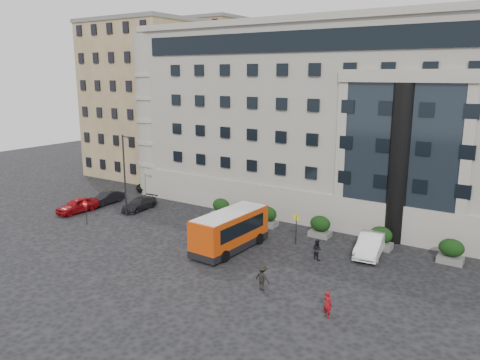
# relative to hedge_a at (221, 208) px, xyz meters

# --- Properties ---
(ground) EXTENTS (120.00, 120.00, 0.00)m
(ground) POSITION_rel_hedge_a_xyz_m (4.00, -7.80, -0.93)
(ground) COLOR black
(ground) RESTS_ON ground
(civic_building) EXTENTS (44.00, 24.00, 18.00)m
(civic_building) POSITION_rel_hedge_a_xyz_m (10.00, 14.20, 8.07)
(civic_building) COLOR gray
(civic_building) RESTS_ON ground
(entrance_column) EXTENTS (1.80, 1.80, 13.00)m
(entrance_column) POSITION_rel_hedge_a_xyz_m (16.00, 2.50, 5.57)
(entrance_column) COLOR black
(entrance_column) RESTS_ON ground
(apartment_near) EXTENTS (14.00, 14.00, 20.00)m
(apartment_near) POSITION_rel_hedge_a_xyz_m (-20.00, 12.20, 9.07)
(apartment_near) COLOR olive
(apartment_near) RESTS_ON ground
(apartment_far) EXTENTS (13.00, 13.00, 22.00)m
(apartment_far) POSITION_rel_hedge_a_xyz_m (-23.00, 30.20, 10.07)
(apartment_far) COLOR #85704D
(apartment_far) RESTS_ON ground
(hedge_a) EXTENTS (1.80, 1.26, 1.84)m
(hedge_a) POSITION_rel_hedge_a_xyz_m (0.00, 0.00, 0.00)
(hedge_a) COLOR #5B5B58
(hedge_a) RESTS_ON ground
(hedge_b) EXTENTS (1.80, 1.26, 1.84)m
(hedge_b) POSITION_rel_hedge_a_xyz_m (5.20, 0.00, 0.00)
(hedge_b) COLOR #5B5B58
(hedge_b) RESTS_ON ground
(hedge_c) EXTENTS (1.80, 1.26, 1.84)m
(hedge_c) POSITION_rel_hedge_a_xyz_m (10.40, 0.00, 0.00)
(hedge_c) COLOR #5B5B58
(hedge_c) RESTS_ON ground
(hedge_d) EXTENTS (1.80, 1.26, 1.84)m
(hedge_d) POSITION_rel_hedge_a_xyz_m (15.60, 0.00, 0.00)
(hedge_d) COLOR #5B5B58
(hedge_d) RESTS_ON ground
(hedge_e) EXTENTS (1.80, 1.26, 1.84)m
(hedge_e) POSITION_rel_hedge_a_xyz_m (20.80, 0.00, 0.00)
(hedge_e) COLOR #5B5B58
(hedge_e) RESTS_ON ground
(street_lamp) EXTENTS (1.16, 0.18, 8.00)m
(street_lamp) POSITION_rel_hedge_a_xyz_m (-7.94, -4.80, 3.44)
(street_lamp) COLOR #262628
(street_lamp) RESTS_ON ground
(bus_stop_sign) EXTENTS (0.50, 0.08, 2.52)m
(bus_stop_sign) POSITION_rel_hedge_a_xyz_m (9.50, -2.80, 0.80)
(bus_stop_sign) COLOR #262628
(bus_stop_sign) RESTS_ON ground
(no_entry_sign) EXTENTS (0.64, 0.16, 2.32)m
(no_entry_sign) POSITION_rel_hedge_a_xyz_m (-9.00, -8.84, 0.72)
(no_entry_sign) COLOR #262628
(no_entry_sign) RESTS_ON ground
(minibus) EXTENTS (2.99, 7.41, 3.06)m
(minibus) POSITION_rel_hedge_a_xyz_m (5.63, -6.67, 0.75)
(minibus) COLOR #C13A09
(minibus) RESTS_ON ground
(red_truck) EXTENTS (3.36, 6.17, 3.17)m
(red_truck) POSITION_rel_hedge_a_xyz_m (-13.56, 7.75, 0.70)
(red_truck) COLOR #9A260B
(red_truck) RESTS_ON ground
(parked_car_a) EXTENTS (2.02, 4.46, 1.48)m
(parked_car_a) POSITION_rel_hedge_a_xyz_m (-13.00, -6.71, -0.19)
(parked_car_a) COLOR maroon
(parked_car_a) RESTS_ON ground
(parked_car_b) EXTENTS (1.52, 4.07, 1.33)m
(parked_car_b) POSITION_rel_hedge_a_xyz_m (-13.00, -2.90, -0.27)
(parked_car_b) COLOR black
(parked_car_b) RESTS_ON ground
(parked_car_c) EXTENTS (1.98, 4.33, 1.23)m
(parked_car_c) POSITION_rel_hedge_a_xyz_m (-8.47, -2.61, -0.31)
(parked_car_c) COLOR black
(parked_car_c) RESTS_ON ground
(parked_car_d) EXTENTS (2.42, 4.99, 1.37)m
(parked_car_d) POSITION_rel_hedge_a_xyz_m (-13.00, 4.46, -0.24)
(parked_car_d) COLOR black
(parked_car_d) RESTS_ON ground
(white_taxi) EXTENTS (2.35, 5.17, 1.64)m
(white_taxi) POSITION_rel_hedge_a_xyz_m (15.33, -1.66, -0.11)
(white_taxi) COLOR white
(white_taxi) RESTS_ON ground
(pedestrian_a) EXTENTS (0.69, 0.57, 1.61)m
(pedestrian_a) POSITION_rel_hedge_a_xyz_m (16.31, -12.40, -0.12)
(pedestrian_a) COLOR maroon
(pedestrian_a) RESTS_ON ground
(pedestrian_b) EXTENTS (0.91, 0.80, 1.56)m
(pedestrian_b) POSITION_rel_hedge_a_xyz_m (12.25, -4.81, -0.15)
(pedestrian_b) COLOR black
(pedestrian_b) RESTS_ON ground
(pedestrian_c) EXTENTS (1.17, 0.77, 1.69)m
(pedestrian_c) POSITION_rel_hedge_a_xyz_m (11.41, -11.44, -0.09)
(pedestrian_c) COLOR black
(pedestrian_c) RESTS_ON ground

